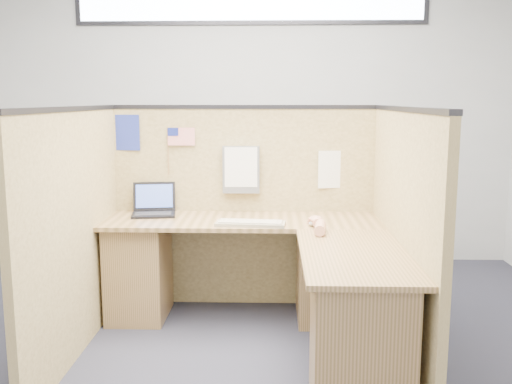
{
  "coord_description": "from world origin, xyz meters",
  "views": [
    {
      "loc": [
        0.22,
        -3.28,
        1.57
      ],
      "look_at": [
        0.11,
        0.5,
        0.96
      ],
      "focal_mm": 40.0,
      "sensor_mm": 36.0,
      "label": 1
    }
  ],
  "objects_px": {
    "keyboard": "(250,223)",
    "mouse": "(316,223)",
    "l_desk": "(267,283)",
    "laptop": "(155,207)"
  },
  "relations": [
    {
      "from": "l_desk",
      "to": "mouse",
      "type": "height_order",
      "value": "mouse"
    },
    {
      "from": "laptop",
      "to": "mouse",
      "type": "relative_size",
      "value": 3.3
    },
    {
      "from": "keyboard",
      "to": "mouse",
      "type": "bearing_deg",
      "value": 4.69
    },
    {
      "from": "laptop",
      "to": "l_desk",
      "type": "bearing_deg",
      "value": -42.38
    },
    {
      "from": "l_desk",
      "to": "laptop",
      "type": "height_order",
      "value": "laptop"
    },
    {
      "from": "l_desk",
      "to": "keyboard",
      "type": "relative_size",
      "value": 4.08
    },
    {
      "from": "keyboard",
      "to": "mouse",
      "type": "relative_size",
      "value": 4.61
    },
    {
      "from": "keyboard",
      "to": "mouse",
      "type": "distance_m",
      "value": 0.44
    },
    {
      "from": "l_desk",
      "to": "laptop",
      "type": "distance_m",
      "value": 1.08
    },
    {
      "from": "keyboard",
      "to": "mouse",
      "type": "height_order",
      "value": "mouse"
    }
  ]
}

